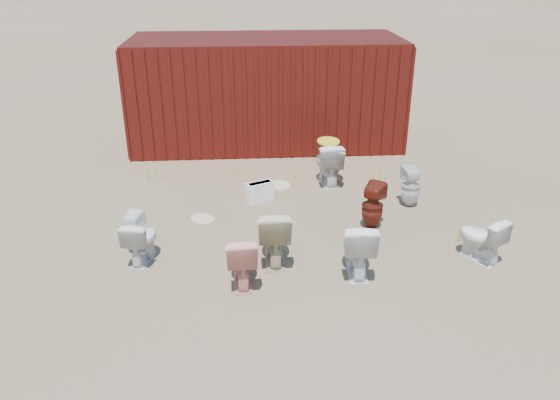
{
  "coord_description": "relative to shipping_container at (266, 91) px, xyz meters",
  "views": [
    {
      "loc": [
        -0.54,
        -7.22,
        4.14
      ],
      "look_at": [
        0.0,
        0.6,
        0.55
      ],
      "focal_mm": 35.0,
      "sensor_mm": 36.0,
      "label": 1
    }
  ],
  "objects": [
    {
      "name": "toilet_front_maroon",
      "position": [
        1.5,
        -4.58,
        -0.81
      ],
      "size": [
        0.49,
        0.49,
        0.77
      ],
      "primitive_type": "imported",
      "rotation": [
        0.0,
        0.0,
        2.49
      ],
      "color": "#611C10",
      "rests_on": "ground"
    },
    {
      "name": "toilet_front_c",
      "position": [
        0.99,
        -5.92,
        -0.79
      ],
      "size": [
        0.52,
        0.84,
        0.83
      ],
      "primitive_type": "imported",
      "rotation": [
        0.0,
        0.0,
        3.06
      ],
      "color": "white",
      "rests_on": "ground"
    },
    {
      "name": "toilet_back_beige_right",
      "position": [
        1.17,
        -2.67,
        -0.81
      ],
      "size": [
        0.57,
        0.83,
        0.77
      ],
      "primitive_type": "imported",
      "rotation": [
        0.0,
        0.0,
        2.94
      ],
      "color": "beige",
      "rests_on": "ground"
    },
    {
      "name": "toilet_back_a",
      "position": [
        -2.22,
        -5.1,
        -0.87
      ],
      "size": [
        0.38,
        0.38,
        0.65
      ],
      "primitive_type": "imported",
      "rotation": [
        0.0,
        0.0,
        2.77
      ],
      "color": "white",
      "rests_on": "ground"
    },
    {
      "name": "weed_clump_c",
      "position": [
        2.11,
        -2.54,
        -1.04
      ],
      "size": [
        0.36,
        0.36,
        0.32
      ],
      "primitive_type": "cone",
      "color": "#A4A341",
      "rests_on": "ground"
    },
    {
      "name": "weed_clump_e",
      "position": [
        1.14,
        -1.7,
        -1.04
      ],
      "size": [
        0.34,
        0.34,
        0.32
      ],
      "primitive_type": "cone",
      "color": "#A4A341",
      "rests_on": "ground"
    },
    {
      "name": "toilet_front_pink",
      "position": [
        -0.62,
        -6.07,
        -0.82
      ],
      "size": [
        0.45,
        0.76,
        0.75
      ],
      "primitive_type": "imported",
      "rotation": [
        0.0,
        0.0,
        3.18
      ],
      "color": "#F49F8D",
      "rests_on": "ground"
    },
    {
      "name": "weed_clump_d",
      "position": [
        -0.71,
        -2.17,
        -1.08
      ],
      "size": [
        0.3,
        0.3,
        0.24
      ],
      "primitive_type": "cone",
      "color": "#A4A341",
      "rests_on": "ground"
    },
    {
      "name": "toilet_back_e",
      "position": [
        2.36,
        -3.79,
        -0.83
      ],
      "size": [
        0.35,
        0.36,
        0.74
      ],
      "primitive_type": "imported",
      "rotation": [
        0.0,
        0.0,
        3.21
      ],
      "color": "silver",
      "rests_on": "ground"
    },
    {
      "name": "yellow_lid",
      "position": [
        1.05,
        -2.66,
        -0.35
      ],
      "size": [
        0.43,
        0.53,
        0.02
      ],
      "primitive_type": "ellipsoid",
      "color": "yellow",
      "rests_on": "toilet_back_yellowlid"
    },
    {
      "name": "toilet_front_e",
      "position": [
        2.84,
        -5.7,
        -0.85
      ],
      "size": [
        0.69,
        0.79,
        0.7
      ],
      "primitive_type": "imported",
      "rotation": [
        0.0,
        0.0,
        3.69
      ],
      "color": "white",
      "rests_on": "ground"
    },
    {
      "name": "ground",
      "position": [
        0.0,
        -5.2,
        -1.2
      ],
      "size": [
        100.0,
        100.0,
        0.0
      ],
      "primitive_type": "plane",
      "color": "brown",
      "rests_on": "ground"
    },
    {
      "name": "weed_clump_b",
      "position": [
        0.36,
        -2.53,
        -1.08
      ],
      "size": [
        0.32,
        0.32,
        0.24
      ],
      "primitive_type": "cone",
      "color": "#A4A341",
      "rests_on": "ground"
    },
    {
      "name": "loose_lid_far",
      "position": [
        -1.28,
        -4.1,
        -1.19
      ],
      "size": [
        0.57,
        0.59,
        0.02
      ],
      "primitive_type": "ellipsoid",
      "rotation": [
        0.0,
        0.0,
        0.66
      ],
      "color": "beige",
      "rests_on": "ground"
    },
    {
      "name": "toilet_back_beige_left",
      "position": [
        -0.15,
        -5.51,
        -0.77
      ],
      "size": [
        0.49,
        0.85,
        0.86
      ],
      "primitive_type": "imported",
      "rotation": [
        0.0,
        0.0,
        3.13
      ],
      "color": "beige",
      "rests_on": "ground"
    },
    {
      "name": "weed_clump_a",
      "position": [
        -2.32,
        -2.14,
        -1.04
      ],
      "size": [
        0.36,
        0.36,
        0.31
      ],
      "primitive_type": "cone",
      "color": "#A4A341",
      "rests_on": "ground"
    },
    {
      "name": "toilet_front_a",
      "position": [
        -2.06,
        -5.39,
        -0.86
      ],
      "size": [
        0.51,
        0.73,
        0.67
      ],
      "primitive_type": "imported",
      "rotation": [
        0.0,
        0.0,
        2.92
      ],
      "color": "silver",
      "rests_on": "ground"
    },
    {
      "name": "loose_tank",
      "position": [
        -0.28,
        -3.39,
        -1.02
      ],
      "size": [
        0.54,
        0.39,
        0.35
      ],
      "primitive_type": "cube",
      "rotation": [
        0.0,
        0.0,
        0.43
      ],
      "color": "white",
      "rests_on": "ground"
    },
    {
      "name": "loose_lid_near",
      "position": [
        0.14,
        -2.75,
        -1.19
      ],
      "size": [
        0.46,
        0.55,
        0.02
      ],
      "primitive_type": "ellipsoid",
      "rotation": [
        0.0,
        0.0,
        0.18
      ],
      "color": "beige",
      "rests_on": "ground"
    },
    {
      "name": "weed_clump_f",
      "position": [
        2.78,
        -5.08,
        -1.08
      ],
      "size": [
        0.28,
        0.28,
        0.24
      ],
      "primitive_type": "cone",
      "color": "#A4A341",
      "rests_on": "ground"
    },
    {
      "name": "shipping_container",
      "position": [
        0.0,
        0.0,
        0.0
      ],
      "size": [
        6.0,
        2.4,
        2.4
      ],
      "primitive_type": "cube",
      "color": "#430B0B",
      "rests_on": "ground"
    },
    {
      "name": "toilet_back_yellowlid",
      "position": [
        1.05,
        -2.66,
        -0.78
      ],
      "size": [
        0.53,
        0.86,
        0.84
      ],
      "primitive_type": "imported",
      "rotation": [
        0.0,
        0.0,
        3.22
      ],
      "color": "white",
      "rests_on": "ground"
    }
  ]
}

